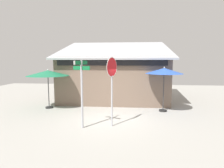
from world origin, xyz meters
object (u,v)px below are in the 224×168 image
object	(u,v)px
street_sign_post	(82,87)
stop_sign	(112,78)
patio_umbrella_royal_blue_center	(164,71)
patio_umbrella_forest_green_left	(48,73)

from	to	relation	value
street_sign_post	stop_sign	bearing A→B (deg)	15.94
stop_sign	patio_umbrella_royal_blue_center	world-z (taller)	stop_sign
street_sign_post	patio_umbrella_royal_blue_center	xyz separation A→B (m)	(3.90, 3.09, 0.51)
street_sign_post	stop_sign	size ratio (longest dim) A/B	0.96
stop_sign	patio_umbrella_royal_blue_center	xyz separation A→B (m)	(2.67, 2.74, 0.14)
street_sign_post	patio_umbrella_royal_blue_center	world-z (taller)	street_sign_post
street_sign_post	patio_umbrella_forest_green_left	world-z (taller)	street_sign_post
stop_sign	patio_umbrella_royal_blue_center	size ratio (longest dim) A/B	1.19
street_sign_post	patio_umbrella_forest_green_left	size ratio (longest dim) A/B	1.16
patio_umbrella_forest_green_left	patio_umbrella_royal_blue_center	bearing A→B (deg)	-1.23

